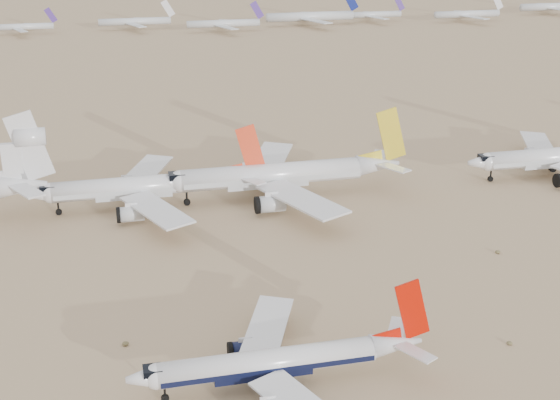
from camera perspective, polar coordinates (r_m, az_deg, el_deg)
ground at (r=110.48m, az=5.47°, el=-12.43°), size 7000.00×7000.00×0.00m
main_airliner at (r=105.30m, az=0.07°, el=-11.71°), size 39.03×38.12×13.77m
row2_gold_tail at (r=169.17m, az=0.14°, el=1.88°), size 52.99×51.83×18.87m
row2_orange_tail at (r=166.03m, az=-9.63°, el=0.99°), size 47.21×46.19×16.84m
distant_storage_row at (r=410.78m, az=-4.22°, el=13.07°), size 607.89×60.54×15.87m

